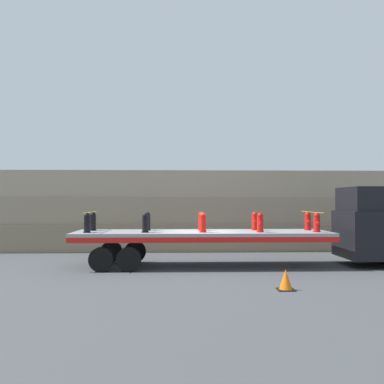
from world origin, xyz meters
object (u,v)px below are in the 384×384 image
Objects in this scene: fire_hydrant_red_near_3 at (260,223)px; traffic_cone at (286,280)px; fire_hydrant_black_near_1 at (145,223)px; fire_hydrant_red_near_4 at (317,223)px; fire_hydrant_black_far_0 at (93,222)px; truck_cab at (378,226)px; fire_hydrant_black_near_0 at (87,223)px; fire_hydrant_red_far_3 at (255,221)px; fire_hydrant_red_near_2 at (203,223)px; flatbed_trailer at (185,238)px; fire_hydrant_black_far_1 at (147,222)px; fire_hydrant_red_far_2 at (201,221)px; fire_hydrant_red_far_4 at (308,221)px.

fire_hydrant_red_near_3 is 4.25m from traffic_cone.
fire_hydrant_black_near_1 is 1.26× the size of traffic_cone.
fire_hydrant_red_near_4 is (2.19, 0.00, 0.00)m from fire_hydrant_red_near_3.
fire_hydrant_black_far_0 and fire_hydrant_black_near_1 have the same top height.
truck_cab is 4.89m from fire_hydrant_red_near_3.
fire_hydrant_black_near_0 is 1.00× the size of fire_hydrant_red_far_3.
truck_cab is 4.18× the size of fire_hydrant_red_near_2.
fire_hydrant_red_near_4 reaches higher than flatbed_trailer.
traffic_cone is at bearing -58.19° from flatbed_trailer.
fire_hydrant_red_near_2 reaches higher than flatbed_trailer.
fire_hydrant_black_far_1 is at bearing 130.21° from traffic_cone.
fire_hydrant_black_far_1 is 6.88m from traffic_cone.
fire_hydrant_red_near_2 is at bearing -90.00° from fire_hydrant_red_far_2.
fire_hydrant_red_far_3 and fire_hydrant_red_near_4 have the same top height.
fire_hydrant_black_far_1 is 2.19m from fire_hydrant_red_far_2.
fire_hydrant_red_far_3 is at bearing 14.52° from fire_hydrant_black_near_1.
fire_hydrant_black_near_1 is 1.14m from fire_hydrant_black_far_1.
fire_hydrant_black_near_1 and fire_hydrant_black_far_1 have the same top height.
fire_hydrant_black_far_1 and fire_hydrant_red_far_4 have the same top height.
truck_cab is at bearing -12.04° from fire_hydrant_red_far_4.
traffic_cone is (-2.24, -4.00, -1.45)m from fire_hydrant_red_near_4.
fire_hydrant_red_near_2 is (2.19, 0.00, 0.00)m from fire_hydrant_black_near_1.
flatbed_trailer is 13.36× the size of fire_hydrant_black_far_1.
fire_hydrant_red_near_3 and fire_hydrant_red_near_4 have the same top height.
fire_hydrant_red_far_3 is 1.26× the size of traffic_cone.
fire_hydrant_red_far_2 reaches higher than flatbed_trailer.
fire_hydrant_black_near_0 is 1.26× the size of traffic_cone.
truck_cab is 7.08m from fire_hydrant_red_far_2.
fire_hydrant_black_near_1 is 4.39m from fire_hydrant_red_near_3.
fire_hydrant_black_near_0 is 1.00× the size of fire_hydrant_black_far_1.
fire_hydrant_red_far_4 is at bearing 0.00° from fire_hydrant_red_far_3.
fire_hydrant_black_near_0 and fire_hydrant_black_near_1 have the same top height.
traffic_cone is at bearing -90.69° from fire_hydrant_red_near_3.
fire_hydrant_black_near_0 is 7.80m from traffic_cone.
fire_hydrant_red_far_4 is (2.19, 1.14, 0.00)m from fire_hydrant_red_near_3.
fire_hydrant_red_far_3 is 2.19m from fire_hydrant_red_far_4.
flatbed_trailer is 3.80m from fire_hydrant_black_far_0.
fire_hydrant_red_far_2 is 2.19m from fire_hydrant_red_far_3.
fire_hydrant_black_far_1 is at bearing 0.00° from fire_hydrant_black_far_0.
traffic_cone is (-4.91, -4.57, -1.27)m from truck_cab.
fire_hydrant_black_near_0 is 1.00× the size of fire_hydrant_red_far_4.
fire_hydrant_red_near_4 is (4.39, 0.00, 0.00)m from fire_hydrant_red_near_2.
fire_hydrant_red_far_2 is 1.00× the size of fire_hydrant_red_far_4.
fire_hydrant_black_far_0 is 4.39m from fire_hydrant_red_far_2.
fire_hydrant_black_far_0 is at bearing 152.62° from fire_hydrant_black_near_1.
traffic_cone is at bearing -42.65° from fire_hydrant_black_near_1.
fire_hydrant_red_far_2 and fire_hydrant_red_far_3 have the same top height.
fire_hydrant_black_far_1 is (-1.51, 0.57, 0.62)m from flatbed_trailer.
truck_cab is 4.18× the size of fire_hydrant_red_far_4.
traffic_cone is (-0.05, -5.14, -1.45)m from fire_hydrant_red_far_3.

